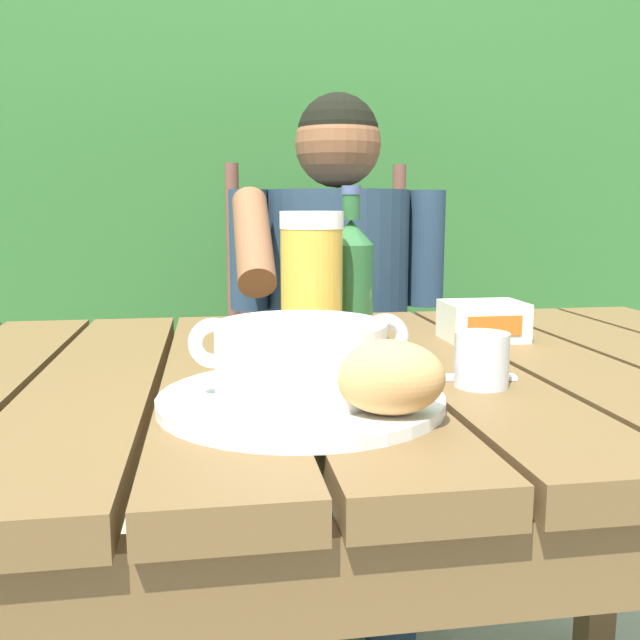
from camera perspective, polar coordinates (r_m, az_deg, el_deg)
The scene contains 12 objects.
dining_table at distance 0.91m, azimuth 1.40°, elevation -9.53°, with size 1.31×0.82×0.75m.
hedge_backdrop at distance 2.43m, azimuth -1.96°, elevation 11.28°, with size 3.00×0.83×2.45m.
chair_near_diner at distance 1.78m, azimuth 0.46°, elevation -4.98°, with size 0.48×0.44×1.05m.
person_eating at distance 1.54m, azimuth 1.59°, elevation 0.29°, with size 0.48×0.47×1.19m.
serving_plate at distance 0.70m, azimuth -1.57°, elevation -6.56°, with size 0.29×0.29×0.01m.
soup_bowl at distance 0.69m, azimuth -1.59°, elevation -3.03°, with size 0.22×0.17×0.08m.
bread_roll at distance 0.63m, azimuth 5.57°, elevation -4.71°, with size 0.12×0.10×0.07m.
beer_glass at distance 0.90m, azimuth -0.69°, elevation 2.88°, with size 0.08×0.08×0.19m.
beer_bottle at distance 0.97m, azimuth 2.54°, elevation 3.16°, with size 0.06×0.06×0.23m.
water_glass_small at distance 0.79m, azimuth 13.15°, elevation -3.19°, with size 0.06×0.06×0.06m.
butter_tub at distance 1.06m, azimuth 13.27°, elevation -0.07°, with size 0.12×0.09×0.06m.
table_knife at distance 0.81m, azimuth 9.09°, elevation -4.63°, with size 0.16×0.04×0.01m.
Camera 1 is at (-0.16, -0.85, 0.94)m, focal length 38.88 mm.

